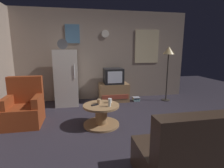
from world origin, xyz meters
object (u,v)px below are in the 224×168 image
standing_lamp (169,55)px  armchair (24,108)px  tv_stand (114,92)px  crt_tv (113,76)px  mug_ceramic_white (110,101)px  fridge (66,78)px  book_stack (136,99)px  coffee_table (101,115)px  couch (214,155)px  mug_ceramic_tan (99,101)px  remote_control (95,105)px  wine_glass (110,103)px

standing_lamp → armchair: bearing=-164.7°
tv_stand → crt_tv: 0.48m
mug_ceramic_white → armchair: (-1.72, 0.27, -0.14)m
tv_stand → crt_tv: bearing=-175.9°
fridge → book_stack: bearing=-1.7°
tv_stand → coffee_table: bearing=-109.7°
fridge → couch: size_ratio=1.04×
mug_ceramic_tan → standing_lamp: bearing=30.5°
remote_control → armchair: bearing=141.3°
mug_ceramic_white → tv_stand: bearing=75.8°
coffee_table → remote_control: bearing=-173.8°
fridge → armchair: (-0.78, -1.16, -0.42)m
crt_tv → armchair: size_ratio=0.56×
couch → standing_lamp: bearing=71.3°
couch → fridge: bearing=119.1°
mug_ceramic_tan → tv_stand: bearing=68.1°
couch → book_stack: (0.16, 3.22, -0.25)m
tv_stand → wine_glass: wine_glass is taller
mug_ceramic_tan → fridge: bearing=116.5°
armchair → book_stack: bearing=21.8°
couch → armchair: bearing=141.0°
mug_ceramic_white → mug_ceramic_tan: size_ratio=1.00×
mug_ceramic_white → crt_tv: bearing=76.2°
mug_ceramic_white → book_stack: bearing=53.0°
crt_tv → wine_glass: crt_tv is taller
mug_ceramic_tan → couch: bearing=-58.9°
mug_ceramic_white → book_stack: (1.04, 1.38, -0.42)m
crt_tv → standing_lamp: 1.70m
coffee_table → armchair: armchair is taller
standing_lamp → couch: size_ratio=0.94×
mug_ceramic_white → couch: bearing=-64.4°
crt_tv → remote_control: (-0.69, -1.64, -0.31)m
tv_stand → book_stack: (0.65, -0.15, -0.20)m
couch → crt_tv: bearing=98.6°
crt_tv → mug_ceramic_tan: bearing=-111.5°
tv_stand → book_stack: 0.70m
fridge → tv_stand: size_ratio=2.11×
mug_ceramic_tan → crt_tv: bearing=68.5°
remote_control → mug_ceramic_tan: bearing=26.9°
remote_control → couch: couch is taller
wine_glass → couch: 1.87m
tv_stand → standing_lamp: 1.92m
mug_ceramic_white → couch: 2.05m
crt_tv → remote_control: size_ratio=3.60×
remote_control → armchair: (-1.40, 0.39, -0.10)m
crt_tv → book_stack: bearing=-12.4°
wine_glass → book_stack: (1.09, 1.61, -0.45)m
tv_stand → armchair: bearing=-149.3°
wine_glass → armchair: (-1.67, 0.51, -0.17)m
mug_ceramic_tan → armchair: (-1.50, 0.27, -0.14)m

